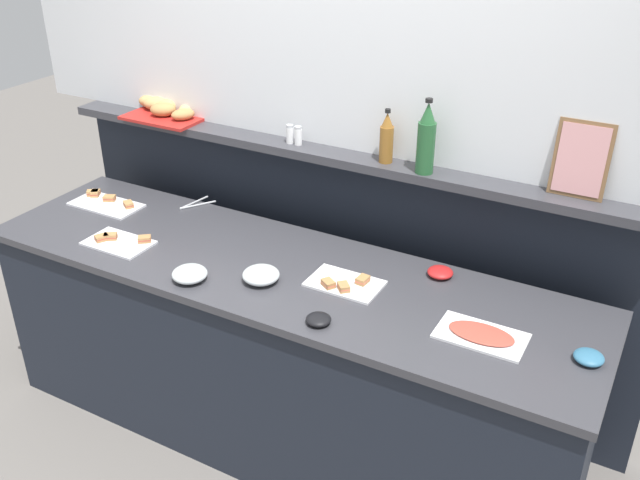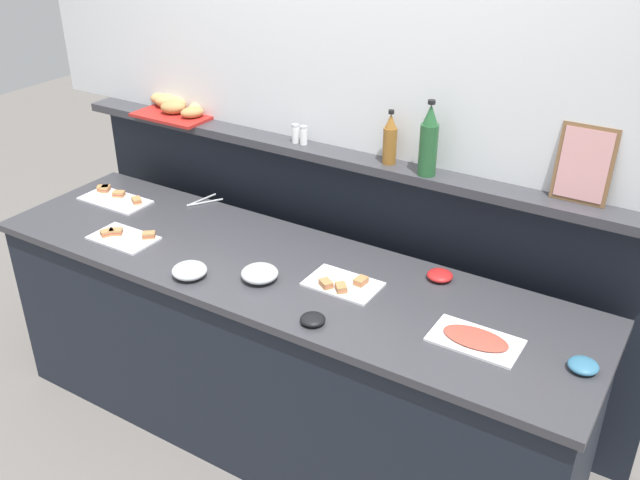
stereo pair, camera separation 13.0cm
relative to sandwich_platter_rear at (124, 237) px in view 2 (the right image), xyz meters
The scene contains 19 objects.
ground_plane 1.40m from the sandwich_platter_rear, 46.06° to the left, with size 12.00×12.00×0.00m, color slate.
buffet_counter 0.88m from the sandwich_platter_rear, 12.48° to the left, with size 2.71×0.75×0.91m.
back_ledge_unit 1.05m from the sandwich_platter_rear, 44.07° to the left, with size 2.96×0.22×1.28m.
sandwich_platter_rear is the anchor object (origin of this frame).
sandwich_platter_front 0.44m from the sandwich_platter_rear, 140.84° to the left, with size 0.36×0.18×0.04m.
sandwich_platter_side 1.06m from the sandwich_platter_rear, ahead, with size 0.30×0.19×0.04m.
cold_cuts_platter 1.64m from the sandwich_platter_rear, ahead, with size 0.32×0.18×0.02m.
glass_bowl_large 0.48m from the sandwich_platter_rear, 11.22° to the right, with size 0.14×0.14×0.06m.
glass_bowl_medium 0.74m from the sandwich_platter_rear, ahead, with size 0.15×0.15×0.06m.
condiment_bowl_teal 1.42m from the sandwich_platter_rear, 17.48° to the left, with size 0.11×0.11×0.04m, color red.
condiment_bowl_dark 1.09m from the sandwich_platter_rear, ahead, with size 0.10×0.10×0.03m, color black.
condiment_bowl_cream 2.00m from the sandwich_platter_rear, ahead, with size 0.10×0.10×0.04m, color teal.
serving_tongs 0.49m from the sandwich_platter_rear, 84.34° to the left, with size 0.11×0.19×0.01m.
wine_bottle_green 1.42m from the sandwich_platter_rear, 26.99° to the left, with size 0.08×0.08×0.32m.
vinegar_bottle_amber 1.27m from the sandwich_platter_rear, 32.39° to the left, with size 0.06×0.06×0.24m.
salt_shaker 0.91m from the sandwich_platter_rear, 50.75° to the left, with size 0.03×0.03×0.09m.
pepper_shaker 0.94m from the sandwich_platter_rear, 48.45° to the left, with size 0.03×0.03×0.09m.
bread_basket 0.81m from the sandwich_platter_rear, 109.84° to the left, with size 0.43×0.29×0.08m.
framed_picture 1.97m from the sandwich_platter_rear, 20.66° to the left, with size 0.21×0.06×0.30m.
Camera 2 is at (1.51, -2.09, 2.42)m, focal length 39.72 mm.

